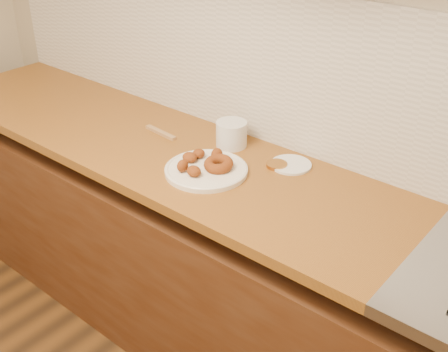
{
  "coord_description": "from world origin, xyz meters",
  "views": [
    {
      "loc": [
        0.91,
        0.32,
        1.89
      ],
      "look_at": [
        -0.16,
        1.61,
        0.93
      ],
      "focal_mm": 45.0,
      "sensor_mm": 36.0,
      "label": 1
    }
  ],
  "objects": [
    {
      "name": "fried_dough_chunks",
      "position": [
        -0.3,
        1.63,
        0.94
      ],
      "size": [
        0.14,
        0.2,
        0.05
      ],
      "color": "brown",
      "rests_on": "donut_plate"
    },
    {
      "name": "ring_donut",
      "position": [
        -0.23,
        1.66,
        0.94
      ],
      "size": [
        0.13,
        0.13,
        0.05
      ],
      "primitive_type": "torus",
      "rotation": [
        0.1,
        0.0,
        0.18
      ],
      "color": "brown",
      "rests_on": "donut_plate"
    },
    {
      "name": "brass_jar_lid",
      "position": [
        -0.09,
        1.83,
        0.91
      ],
      "size": [
        0.08,
        0.08,
        0.01
      ],
      "primitive_type": "cylinder",
      "rotation": [
        0.0,
        0.0,
        0.05
      ],
      "color": "#B37732",
      "rests_on": "butcher_block"
    },
    {
      "name": "plastic_tub",
      "position": [
        -0.33,
        1.86,
        0.95
      ],
      "size": [
        0.16,
        0.16,
        0.1
      ],
      "primitive_type": "cylinder",
      "rotation": [
        0.0,
        0.0,
        0.42
      ],
      "color": "silver",
      "rests_on": "butcher_block"
    },
    {
      "name": "backsplash",
      "position": [
        0.0,
        1.99,
        1.2
      ],
      "size": [
        3.6,
        0.02,
        0.6
      ],
      "primitive_type": "cube",
      "color": "beige",
      "rests_on": "wall_back"
    },
    {
      "name": "base_cabinet",
      "position": [
        0.0,
        1.69,
        0.39
      ],
      "size": [
        3.6,
        0.6,
        0.77
      ],
      "primitive_type": "cube",
      "color": "#502F1B",
      "rests_on": "floor"
    },
    {
      "name": "wall_back",
      "position": [
        0.0,
        2.0,
        1.35
      ],
      "size": [
        4.0,
        0.02,
        2.7
      ],
      "primitive_type": "cube",
      "color": "tan",
      "rests_on": "ground"
    },
    {
      "name": "tub_lid",
      "position": [
        -0.06,
        1.87,
        0.9
      ],
      "size": [
        0.16,
        0.16,
        0.01
      ],
      "primitive_type": "cylinder",
      "rotation": [
        0.0,
        0.0,
        0.05
      ],
      "color": "white",
      "rests_on": "butcher_block"
    },
    {
      "name": "donut_plate",
      "position": [
        -0.26,
        1.63,
        0.91
      ],
      "size": [
        0.3,
        0.3,
        0.02
      ],
      "primitive_type": "cylinder",
      "color": "white",
      "rests_on": "butcher_block"
    },
    {
      "name": "wooden_utensil",
      "position": [
        -0.62,
        1.76,
        0.91
      ],
      "size": [
        0.17,
        0.04,
        0.01
      ],
      "primitive_type": "cube",
      "rotation": [
        0.0,
        0.0,
        -0.09
      ],
      "color": "#A37949",
      "rests_on": "butcher_block"
    },
    {
      "name": "butcher_block",
      "position": [
        -0.65,
        1.69,
        0.88
      ],
      "size": [
        2.3,
        0.62,
        0.04
      ],
      "primitive_type": "cube",
      "color": "brown",
      "rests_on": "base_cabinet"
    }
  ]
}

